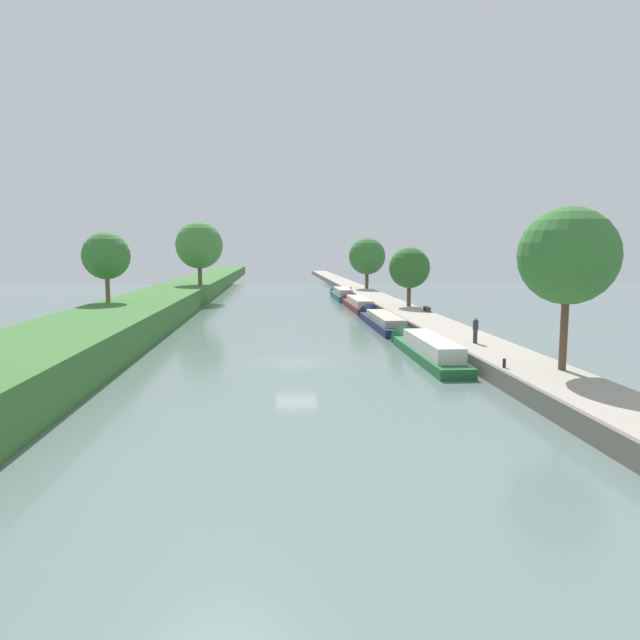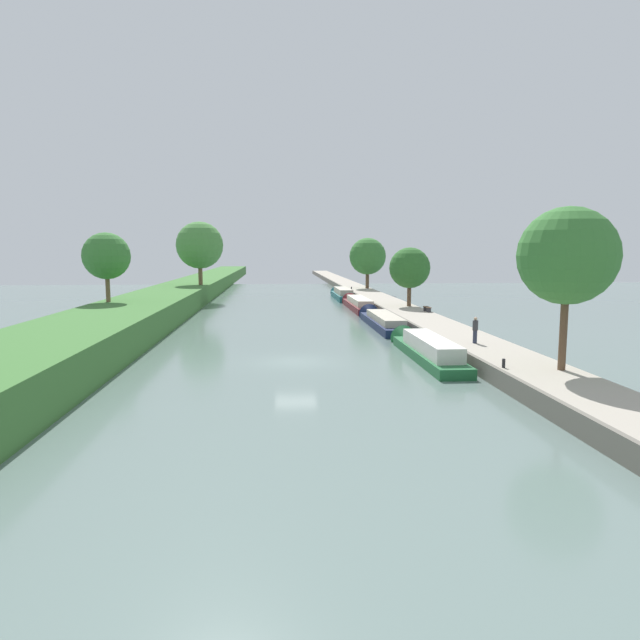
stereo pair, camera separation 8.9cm
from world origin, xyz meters
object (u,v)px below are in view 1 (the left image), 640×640
at_px(narrowboat_navy, 381,320).
at_px(mooring_bollard_near, 504,363).
at_px(narrowboat_green, 426,349).
at_px(narrowboat_maroon, 357,304).
at_px(park_bench, 427,308).
at_px(narrowboat_teal, 341,294).
at_px(mooring_bollard_far, 351,288).
at_px(person_walking, 475,329).

xyz_separation_m(narrowboat_navy, mooring_bollard_near, (1.90, -22.17, 0.61)).
bearing_deg(narrowboat_green, mooring_bollard_near, -75.07).
height_order(narrowboat_maroon, park_bench, narrowboat_maroon).
height_order(narrowboat_teal, park_bench, narrowboat_teal).
xyz_separation_m(narrowboat_navy, narrowboat_maroon, (0.06, 14.99, 0.07)).
xyz_separation_m(narrowboat_maroon, park_bench, (4.98, -11.70, 0.66)).
relative_size(narrowboat_maroon, park_bench, 9.58).
distance_m(mooring_bollard_near, mooring_bollard_far, 55.90).
relative_size(narrowboat_navy, mooring_bollard_near, 30.96).
bearing_deg(narrowboat_maroon, park_bench, -66.93).
bearing_deg(narrowboat_teal, park_bench, -78.36).
bearing_deg(narrowboat_navy, park_bench, 33.17).
bearing_deg(narrowboat_maroon, person_walking, -84.17).
relative_size(person_walking, mooring_bollard_far, 3.69).
xyz_separation_m(person_walking, mooring_bollard_far, (-1.21, 48.57, -0.65)).
xyz_separation_m(narrowboat_navy, narrowboat_teal, (-0.16, 28.52, 0.14)).
bearing_deg(person_walking, narrowboat_navy, 101.81).
relative_size(narrowboat_navy, narrowboat_teal, 1.09).
distance_m(mooring_bollard_near, park_bench, 25.66).
height_order(narrowboat_green, narrowboat_navy, narrowboat_green).
height_order(narrowboat_teal, mooring_bollard_near, narrowboat_teal).
xyz_separation_m(narrowboat_navy, person_walking, (3.10, -14.84, 1.26)).
bearing_deg(mooring_bollard_far, narrowboat_navy, -93.22).
height_order(narrowboat_green, person_walking, person_walking).
relative_size(narrowboat_teal, person_walking, 7.67).
relative_size(mooring_bollard_far, park_bench, 0.30).
bearing_deg(park_bench, narrowboat_green, -105.66).
bearing_deg(mooring_bollard_far, narrowboat_maroon, -95.60).
distance_m(narrowboat_teal, person_walking, 43.49).
bearing_deg(person_walking, mooring_bollard_far, 91.42).
bearing_deg(narrowboat_navy, mooring_bollard_far, 86.78).
bearing_deg(mooring_bollard_far, narrowboat_teal, -111.50).
xyz_separation_m(narrowboat_maroon, mooring_bollard_near, (1.84, -37.17, 0.54)).
distance_m(narrowboat_green, mooring_bollard_near, 7.58).
relative_size(narrowboat_green, narrowboat_navy, 0.90).
distance_m(narrowboat_maroon, mooring_bollard_far, 18.84).
bearing_deg(mooring_bollard_near, narrowboat_maroon, 92.83).
relative_size(narrowboat_maroon, narrowboat_teal, 1.13).
bearing_deg(person_walking, narrowboat_maroon, 95.83).
height_order(mooring_bollard_near, park_bench, park_bench).
bearing_deg(narrowboat_navy, narrowboat_green, -90.20).
bearing_deg(narrowboat_maroon, narrowboat_navy, -90.23).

